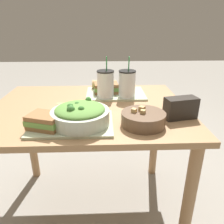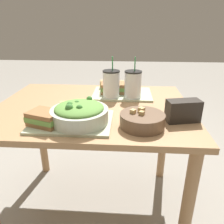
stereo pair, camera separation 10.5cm
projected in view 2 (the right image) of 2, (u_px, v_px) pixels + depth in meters
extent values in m
plane|color=gray|center=(96.00, 205.00, 1.56)|extent=(12.00, 12.00, 0.00)
cube|color=#A37A51|center=(93.00, 108.00, 1.27)|extent=(1.11, 0.86, 0.03)
cylinder|color=#A37A51|center=(186.00, 212.00, 1.05)|extent=(0.06, 0.06, 0.73)
cylinder|color=#A37A51|center=(41.00, 133.00, 1.78)|extent=(0.06, 0.06, 0.73)
cylinder|color=#A37A51|center=(164.00, 137.00, 1.72)|extent=(0.06, 0.06, 0.73)
cube|color=#B2BC99|center=(72.00, 122.00, 1.04)|extent=(0.38, 0.28, 0.01)
cube|color=#B2BC99|center=(122.00, 94.00, 1.44)|extent=(0.38, 0.28, 0.01)
cylinder|color=beige|center=(80.00, 115.00, 1.02)|extent=(0.27, 0.27, 0.06)
ellipsoid|color=#5B8E3D|center=(79.00, 108.00, 1.00)|extent=(0.23, 0.23, 0.05)
sphere|color=#427F38|center=(89.00, 99.00, 1.07)|extent=(0.03, 0.03, 0.03)
sphere|color=#38702D|center=(79.00, 108.00, 0.96)|extent=(0.03, 0.03, 0.03)
sphere|color=#427F38|center=(70.00, 105.00, 0.99)|extent=(0.03, 0.03, 0.03)
sphere|color=#427F38|center=(77.00, 103.00, 1.02)|extent=(0.03, 0.03, 0.03)
sphere|color=#427F38|center=(69.00, 108.00, 0.95)|extent=(0.04, 0.04, 0.04)
cube|color=beige|center=(80.00, 107.00, 0.99)|extent=(0.05, 0.05, 0.01)
cube|color=beige|center=(82.00, 109.00, 0.97)|extent=(0.04, 0.04, 0.01)
cube|color=beige|center=(90.00, 106.00, 1.01)|extent=(0.05, 0.05, 0.01)
cylinder|color=brown|center=(142.00, 120.00, 1.00)|extent=(0.21, 0.21, 0.06)
cylinder|color=#5B2D19|center=(142.00, 115.00, 0.99)|extent=(0.18, 0.18, 0.01)
cube|color=tan|center=(142.00, 113.00, 0.97)|extent=(0.03, 0.03, 0.02)
cube|color=tan|center=(133.00, 112.00, 0.99)|extent=(0.03, 0.03, 0.02)
cube|color=tan|center=(141.00, 110.00, 1.00)|extent=(0.04, 0.04, 0.03)
cube|color=olive|center=(46.00, 122.00, 1.00)|extent=(0.17, 0.15, 0.02)
cube|color=#6B9E47|center=(45.00, 118.00, 0.99)|extent=(0.17, 0.15, 0.02)
cube|color=olive|center=(44.00, 113.00, 0.98)|extent=(0.17, 0.15, 0.02)
cylinder|color=tan|center=(77.00, 107.00, 1.13)|extent=(0.18, 0.06, 0.06)
cylinder|color=beige|center=(94.00, 107.00, 1.12)|extent=(0.01, 0.05, 0.05)
cube|color=olive|center=(113.00, 91.00, 1.44)|extent=(0.16, 0.12, 0.02)
cube|color=#6B9E47|center=(113.00, 88.00, 1.44)|extent=(0.17, 0.13, 0.02)
cube|color=olive|center=(113.00, 85.00, 1.43)|extent=(0.16, 0.12, 0.02)
cylinder|color=tan|center=(112.00, 84.00, 1.53)|extent=(0.17, 0.06, 0.06)
cylinder|color=beige|center=(123.00, 84.00, 1.52)|extent=(0.01, 0.05, 0.05)
cylinder|color=silver|center=(111.00, 85.00, 1.34)|extent=(0.10, 0.10, 0.16)
cylinder|color=black|center=(111.00, 86.00, 1.34)|extent=(0.09, 0.09, 0.13)
cylinder|color=black|center=(111.00, 71.00, 1.30)|extent=(0.10, 0.10, 0.01)
cylinder|color=green|center=(112.00, 64.00, 1.29)|extent=(0.01, 0.02, 0.09)
cylinder|color=silver|center=(133.00, 85.00, 1.33)|extent=(0.10, 0.10, 0.16)
cylinder|color=maroon|center=(133.00, 87.00, 1.33)|extent=(0.09, 0.09, 0.13)
cylinder|color=black|center=(133.00, 72.00, 1.30)|extent=(0.10, 0.10, 0.01)
cylinder|color=green|center=(135.00, 65.00, 1.28)|extent=(0.01, 0.02, 0.09)
cube|color=#28231E|center=(183.00, 111.00, 1.04)|extent=(0.17, 0.10, 0.11)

